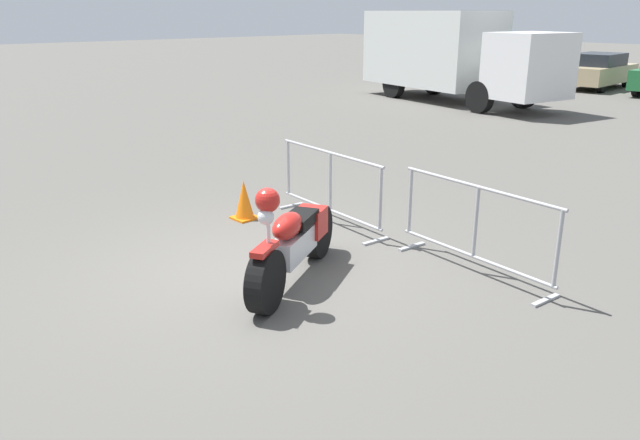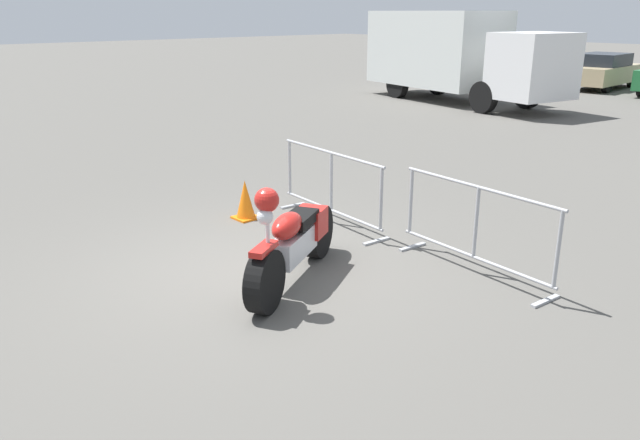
{
  "view_description": "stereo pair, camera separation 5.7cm",
  "coord_description": "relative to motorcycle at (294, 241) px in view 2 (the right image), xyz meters",
  "views": [
    {
      "loc": [
        5.61,
        -4.08,
        2.95
      ],
      "look_at": [
        0.55,
        0.56,
        0.65
      ],
      "focal_mm": 35.0,
      "sensor_mm": 36.0,
      "label": 1
    },
    {
      "loc": [
        5.65,
        -4.04,
        2.95
      ],
      "look_at": [
        0.55,
        0.56,
        0.65
      ],
      "focal_mm": 35.0,
      "sensor_mm": 36.0,
      "label": 2
    }
  ],
  "objects": [
    {
      "name": "parked_car_red",
      "position": [
        -11.8,
        21.45,
        0.23
      ],
      "size": [
        1.94,
        4.29,
        1.43
      ],
      "rotation": [
        0.0,
        0.0,
        1.63
      ],
      "color": "#B21E19",
      "rests_on": "ground"
    },
    {
      "name": "crowd_barrier_far",
      "position": [
        1.23,
        1.73,
        0.06
      ],
      "size": [
        2.24,
        0.64,
        1.07
      ],
      "rotation": [
        0.0,
        0.0,
        -0.1
      ],
      "color": "#9EA0A5",
      "rests_on": "ground"
    },
    {
      "name": "traffic_cone",
      "position": [
        -2.24,
        0.92,
        -0.21
      ],
      "size": [
        0.34,
        0.34,
        0.59
      ],
      "color": "orange",
      "rests_on": "ground"
    },
    {
      "name": "parked_car_tan",
      "position": [
        -6.24,
        21.29,
        0.21
      ],
      "size": [
        1.89,
        4.17,
        1.39
      ],
      "rotation": [
        0.0,
        0.0,
        1.63
      ],
      "color": "tan",
      "rests_on": "ground"
    },
    {
      "name": "parked_car_blue",
      "position": [
        -9.02,
        21.5,
        0.25
      ],
      "size": [
        2.0,
        4.42,
        1.47
      ],
      "rotation": [
        0.0,
        0.0,
        1.63
      ],
      "color": "#284799",
      "rests_on": "ground"
    },
    {
      "name": "box_truck",
      "position": [
        -8.02,
        13.72,
        1.14
      ],
      "size": [
        7.98,
        3.65,
        2.98
      ],
      "rotation": [
        0.0,
        0.0,
        -0.19
      ],
      "color": "silver",
      "rests_on": "ground"
    },
    {
      "name": "motorcycle",
      "position": [
        0.0,
        0.0,
        0.0
      ],
      "size": [
        1.27,
        2.1,
        1.3
      ],
      "rotation": [
        0.0,
        0.0,
        -1.07
      ],
      "color": "black",
      "rests_on": "ground"
    },
    {
      "name": "ground_plane",
      "position": [
        -0.55,
        -0.16,
        -0.49
      ],
      "size": [
        120.0,
        120.0,
        0.0
      ],
      "primitive_type": "plane",
      "color": "#54514C"
    },
    {
      "name": "crowd_barrier_near",
      "position": [
        -1.23,
        1.73,
        0.06
      ],
      "size": [
        2.24,
        0.64,
        1.07
      ],
      "rotation": [
        0.0,
        0.0,
        -0.1
      ],
      "color": "#9EA0A5",
      "rests_on": "ground"
    }
  ]
}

